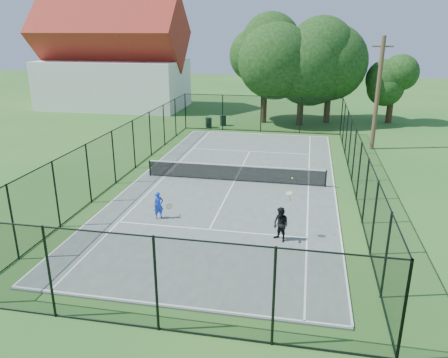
% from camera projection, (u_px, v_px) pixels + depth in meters
% --- Properties ---
extents(ground, '(120.00, 120.00, 0.00)m').
position_uv_depth(ground, '(235.00, 182.00, 24.61)').
color(ground, '#215C1F').
extents(tennis_court, '(11.00, 24.00, 0.06)m').
position_uv_depth(tennis_court, '(235.00, 182.00, 24.60)').
color(tennis_court, '#505E56').
rests_on(tennis_court, ground).
extents(tennis_net, '(10.08, 0.08, 0.95)m').
position_uv_depth(tennis_net, '(235.00, 172.00, 24.42)').
color(tennis_net, black).
rests_on(tennis_net, tennis_court).
extents(fence, '(13.10, 26.10, 3.00)m').
position_uv_depth(fence, '(235.00, 157.00, 24.12)').
color(fence, black).
rests_on(fence, ground).
extents(tree_near_left, '(6.73, 6.73, 8.78)m').
position_uv_depth(tree_near_left, '(265.00, 62.00, 38.55)').
color(tree_near_left, '#332114').
rests_on(tree_near_left, ground).
extents(tree_near_mid, '(6.98, 6.98, 9.13)m').
position_uv_depth(tree_near_mid, '(303.00, 60.00, 37.45)').
color(tree_near_mid, '#332114').
rests_on(tree_near_mid, ground).
extents(tree_near_right, '(6.72, 6.72, 9.28)m').
position_uv_depth(tree_near_right, '(331.00, 56.00, 38.44)').
color(tree_near_right, '#332114').
rests_on(tree_near_right, ground).
extents(tree_far_right, '(4.30, 4.30, 5.69)m').
position_uv_depth(tree_far_right, '(393.00, 84.00, 39.10)').
color(tree_far_right, '#332114').
rests_on(tree_far_right, ground).
extents(building, '(15.30, 8.15, 11.87)m').
position_uv_depth(building, '(112.00, 61.00, 46.47)').
color(building, silver).
rests_on(building, ground).
extents(trash_bin_left, '(0.58, 0.58, 0.86)m').
position_uv_depth(trash_bin_left, '(209.00, 123.00, 38.07)').
color(trash_bin_left, black).
rests_on(trash_bin_left, ground).
extents(trash_bin_right, '(0.58, 0.58, 0.94)m').
position_uv_depth(trash_bin_right, '(223.00, 120.00, 38.79)').
color(trash_bin_right, black).
rests_on(trash_bin_right, ground).
extents(utility_pole, '(1.40, 0.30, 7.77)m').
position_uv_depth(utility_pole, '(378.00, 94.00, 30.14)').
color(utility_pole, '#4C3823').
rests_on(utility_pole, ground).
extents(player_blue, '(0.86, 0.52, 1.26)m').
position_uv_depth(player_blue, '(159.00, 205.00, 19.59)').
color(player_blue, blue).
rests_on(player_blue, tennis_court).
extents(player_black, '(0.88, 0.94, 2.57)m').
position_uv_depth(player_black, '(281.00, 224.00, 17.46)').
color(player_black, black).
rests_on(player_black, tennis_court).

